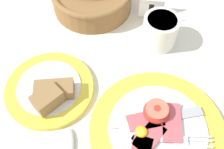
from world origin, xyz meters
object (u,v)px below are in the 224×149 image
object	(u,v)px
breakfast_plate	(156,129)
number_card	(151,6)
sugar_cup	(160,30)
bread_plate	(50,90)

from	to	relation	value
breakfast_plate	number_card	world-z (taller)	number_card
breakfast_plate	number_card	bearing A→B (deg)	104.77
sugar_cup	number_card	xyz separation A→B (m)	(-0.04, 0.08, -0.00)
breakfast_plate	sugar_cup	bearing A→B (deg)	100.64
breakfast_plate	sugar_cup	world-z (taller)	sugar_cup
number_card	sugar_cup	bearing A→B (deg)	-73.17
bread_plate	number_card	bearing A→B (deg)	62.07
breakfast_plate	number_card	size ratio (longest dim) A/B	3.60
bread_plate	sugar_cup	world-z (taller)	sugar_cup
bread_plate	number_card	size ratio (longest dim) A/B	2.57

